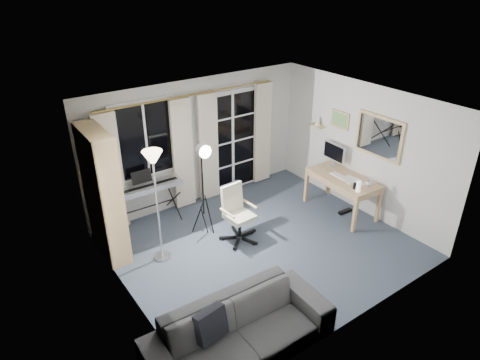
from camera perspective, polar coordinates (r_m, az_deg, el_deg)
name	(u,v)px	position (r m, az deg, el deg)	size (l,w,h in m)	color
floor	(262,246)	(7.22, 2.97, -8.78)	(4.50, 4.00, 0.02)	#384252
window	(145,139)	(7.54, -12.53, 5.30)	(1.20, 0.08, 1.40)	white
french_door	(232,142)	(8.51, -1.11, 5.05)	(1.32, 0.09, 2.11)	white
curtains	(195,151)	(7.98, -6.00, 3.89)	(3.60, 0.07, 2.13)	gold
bookshelf	(102,199)	(6.84, -17.95, -2.43)	(0.36, 0.99, 2.10)	tan
torchiere_lamp	(154,174)	(6.29, -11.38, 0.79)	(0.31, 0.31, 1.85)	#B2B2B7
keyboard_piano	(145,189)	(7.56, -12.56, -1.14)	(1.33, 0.67, 0.96)	black
studio_light	(203,162)	(6.84, -4.93, 2.46)	(0.31, 0.34, 1.72)	black
office_chair	(235,208)	(7.12, -0.63, -3.73)	(0.66, 0.68, 0.97)	black
desk	(343,181)	(8.05, 13.53, -0.17)	(0.74, 1.38, 0.72)	tan
monitor	(334,153)	(8.30, 12.43, 3.57)	(0.18, 0.52, 0.45)	silver
desk_clutter	(349,190)	(7.91, 14.33, -1.32)	(0.45, 0.81, 0.91)	white
mug	(369,183)	(7.79, 16.85, -0.37)	(0.12, 0.09, 0.12)	silver
wall_mirror	(379,137)	(7.73, 18.04, 5.52)	(0.04, 0.94, 0.74)	tan
framed_print	(340,120)	(8.24, 13.21, 7.84)	(0.03, 0.42, 0.32)	tan
wall_shelf	(318,123)	(8.57, 10.30, 7.50)	(0.16, 0.30, 0.18)	tan
sofa	(240,324)	(5.27, -0.05, -18.63)	(2.29, 0.76, 0.89)	#2E2F31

